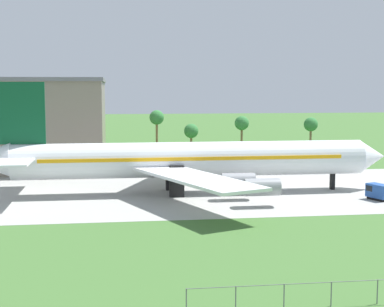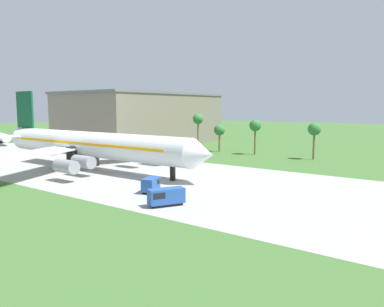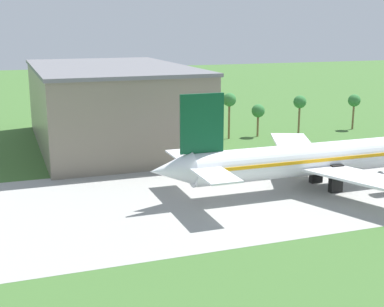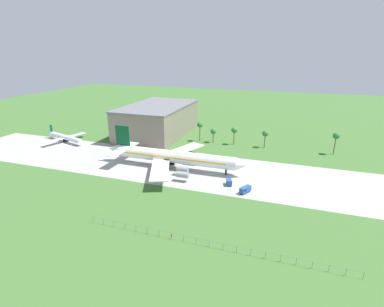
{
  "view_description": "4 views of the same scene",
  "coord_description": "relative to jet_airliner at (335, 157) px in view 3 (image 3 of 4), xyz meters",
  "views": [
    {
      "loc": [
        -45.65,
        -99.63,
        17.93
      ],
      "look_at": [
        -32.24,
        -1.65,
        6.78
      ],
      "focal_mm": 55.0,
      "sensor_mm": 36.0,
      "label": 1
    },
    {
      "loc": [
        39.15,
        -57.92,
        14.44
      ],
      "look_at": [
        -2.5,
        -1.65,
        5.78
      ],
      "focal_mm": 35.0,
      "sensor_mm": 36.0,
      "label": 2
    },
    {
      "loc": [
        -91.59,
        -84.11,
        29.91
      ],
      "look_at": [
        -61.99,
        -1.65,
        8.74
      ],
      "focal_mm": 50.0,
      "sensor_mm": 36.0,
      "label": 3
    },
    {
      "loc": [
        19.09,
        -125.95,
        54.43
      ],
      "look_at": [
        -25.96,
        5.0,
        6.0
      ],
      "focal_mm": 28.0,
      "sensor_mm": 36.0,
      "label": 4
    }
  ],
  "objects": [
    {
      "name": "palm_tree_row",
      "position": [
        28.24,
        46.84,
        3.16
      ],
      "size": [
        80.28,
        3.6,
        12.36
      ],
      "color": "brown",
      "rests_on": "ground_plane"
    },
    {
      "name": "jet_airliner",
      "position": [
        0.0,
        0.0,
        0.0
      ],
      "size": [
        71.65,
        55.52,
        18.83
      ],
      "color": "white",
      "rests_on": "ground_plane"
    },
    {
      "name": "terminal_building",
      "position": [
        -32.04,
        52.05,
        4.28
      ],
      "size": [
        36.72,
        61.2,
        19.97
      ],
      "color": "slate",
      "rests_on": "ground_plane"
    }
  ]
}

